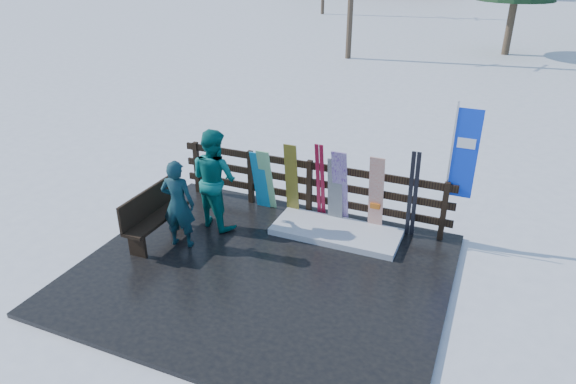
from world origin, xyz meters
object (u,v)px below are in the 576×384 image
at_px(snowboard_4, 335,192).
at_px(snowboard_5, 376,195).
at_px(snowboard_0, 260,180).
at_px(snowboard_1, 266,180).
at_px(snowboard_3, 340,188).
at_px(rental_flag, 461,159).
at_px(bench, 153,214).
at_px(snowboard_2, 292,180).
at_px(person_front, 178,204).
at_px(person_back, 214,179).

relative_size(snowboard_4, snowboard_5, 0.89).
relative_size(snowboard_0, snowboard_1, 0.95).
relative_size(snowboard_3, rental_flag, 0.62).
xyz_separation_m(snowboard_4, snowboard_5, (0.79, -0.00, 0.08)).
xyz_separation_m(bench, rental_flag, (5.00, 2.10, 1.09)).
distance_m(snowboard_2, rental_flag, 3.16).
height_order(person_front, person_back, person_back).
xyz_separation_m(bench, snowboard_4, (2.86, 1.83, 0.18)).
bearing_deg(snowboard_1, snowboard_3, 0.00).
relative_size(bench, snowboard_4, 1.08).
bearing_deg(snowboard_4, snowboard_5, -0.00).
bearing_deg(snowboard_2, snowboard_4, 0.00).
bearing_deg(snowboard_3, snowboard_1, 180.00).
xyz_separation_m(snowboard_4, rental_flag, (2.14, 0.27, 0.91)).
bearing_deg(bench, snowboard_5, 26.66).
bearing_deg(snowboard_1, snowboard_2, 0.00).
distance_m(bench, snowboard_2, 2.70).
bearing_deg(person_back, snowboard_3, -140.33).
relative_size(snowboard_1, snowboard_5, 0.89).
distance_m(snowboard_2, person_back, 1.51).
relative_size(snowboard_0, snowboard_2, 0.85).
height_order(snowboard_1, snowboard_2, snowboard_2).
relative_size(bench, snowboard_2, 0.96).
bearing_deg(snowboard_5, snowboard_4, 180.00).
xyz_separation_m(snowboard_2, snowboard_3, (0.99, -0.00, 0.02)).
xyz_separation_m(snowboard_0, person_front, (-0.72, -1.80, 0.17)).
height_order(rental_flag, person_front, rental_flag).
height_order(bench, snowboard_2, snowboard_2).
bearing_deg(person_front, snowboard_3, -154.03).
relative_size(bench, rental_flag, 0.58).
bearing_deg(snowboard_3, person_front, -143.12).
height_order(snowboard_1, snowboard_3, snowboard_3).
distance_m(snowboard_1, person_front, 2.00).
height_order(snowboard_0, rental_flag, rental_flag).
bearing_deg(snowboard_1, snowboard_5, 0.00).
distance_m(snowboard_3, person_front, 3.00).
bearing_deg(person_front, snowboard_4, -152.91).
bearing_deg(snowboard_0, snowboard_2, 0.00).
bearing_deg(person_front, person_back, -113.82).
height_order(snowboard_2, snowboard_3, snowboard_3).
distance_m(bench, snowboard_3, 3.49).
bearing_deg(snowboard_2, person_front, -128.06).
relative_size(snowboard_3, person_front, 0.99).
xyz_separation_m(snowboard_3, person_back, (-2.19, -0.89, 0.18)).
bearing_deg(person_front, bench, -7.82).
height_order(bench, person_back, person_back).
distance_m(snowboard_1, person_back, 1.15).
bearing_deg(snowboard_4, snowboard_0, 180.00).
xyz_separation_m(snowboard_5, person_back, (-2.88, -0.89, 0.19)).
bearing_deg(snowboard_1, bench, -127.79).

